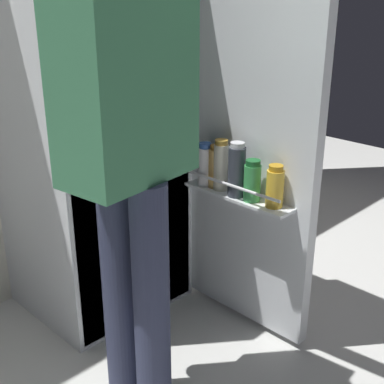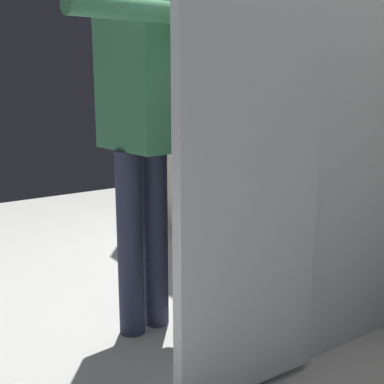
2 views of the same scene
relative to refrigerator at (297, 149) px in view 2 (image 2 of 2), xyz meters
The scene contains 4 objects.
ground_plane 0.99m from the refrigerator, 93.43° to the right, with size 6.55×6.55×0.00m, color silver.
kitchen_wall 0.60m from the refrigerator, 94.20° to the left, with size 4.40×0.10×2.64m, color silver.
refrigerator is the anchor object (origin of this frame).
person 0.73m from the refrigerator, 119.10° to the right, with size 0.60×0.70×1.74m.
Camera 2 is at (1.73, -1.24, 1.20)m, focal length 48.64 mm.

